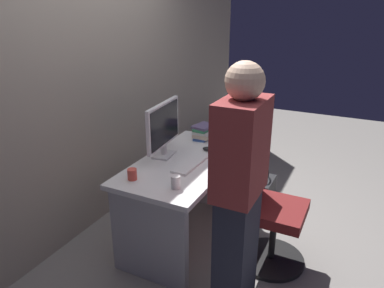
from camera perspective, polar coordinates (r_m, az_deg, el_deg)
ground_plane at (r=3.30m, az=-0.80°, el=-14.24°), size 9.00×9.00×0.00m
wall_back at (r=3.24m, az=-15.96°, el=13.10°), size 6.40×0.10×3.00m
desk at (r=3.04m, az=-0.85°, el=-6.58°), size 1.32×0.69×0.73m
office_chair at (r=2.86m, az=11.87°, el=-10.58°), size 0.52×0.52×0.94m
person_at_desk at (r=2.21m, az=7.43°, el=-7.96°), size 0.40×0.24×1.64m
monitor at (r=2.94m, az=-4.54°, el=2.74°), size 0.54×0.16×0.46m
keyboard at (r=2.86m, az=-0.14°, el=-3.06°), size 0.43×0.14×0.02m
mouse at (r=3.12m, az=2.57°, el=-0.78°), size 0.06×0.10×0.03m
cup_near_keyboard at (r=2.49m, az=-2.60°, el=-6.04°), size 0.07×0.07×0.09m
cup_by_monitor at (r=2.64m, az=-9.46°, el=-4.75°), size 0.07×0.07×0.08m
book_stack at (r=3.37m, az=1.73°, el=1.97°), size 0.22×0.19×0.14m
cell_phone at (r=3.26m, az=6.06°, el=-0.15°), size 0.10×0.16×0.01m
handbag at (r=3.78m, az=11.49°, el=-7.32°), size 0.34×0.14×0.38m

